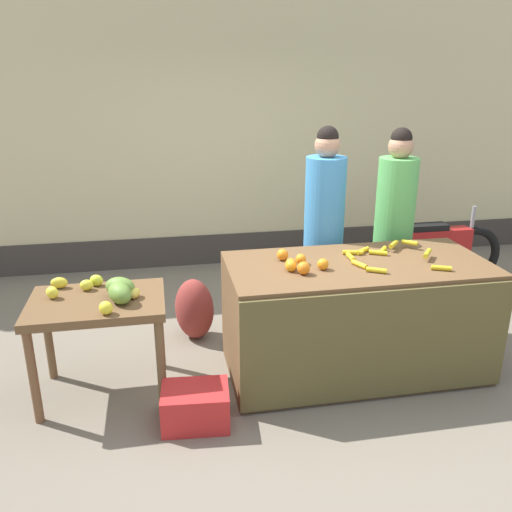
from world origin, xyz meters
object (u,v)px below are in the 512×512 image
object	(u,v)px
produce_crate	(196,406)
vendor_woman_blue_shirt	(324,232)
parked_motorcycle	(432,251)
vendor_woman_green_shirt	(393,230)
produce_sack	(194,309)

from	to	relation	value
produce_crate	vendor_woman_blue_shirt	bearing A→B (deg)	44.19
parked_motorcycle	produce_crate	world-z (taller)	parked_motorcycle
vendor_woman_green_shirt	parked_motorcycle	xyz separation A→B (m)	(0.82, 0.72, -0.49)
vendor_woman_green_shirt	produce_sack	xyz separation A→B (m)	(-1.77, 0.03, -0.62)
vendor_woman_green_shirt	produce_crate	distance (m)	2.34
vendor_woman_blue_shirt	produce_crate	size ratio (longest dim) A/B	4.10
vendor_woman_blue_shirt	parked_motorcycle	distance (m)	1.70
vendor_woman_green_shirt	parked_motorcycle	world-z (taller)	vendor_woman_green_shirt
vendor_woman_blue_shirt	vendor_woman_green_shirt	xyz separation A→B (m)	(0.64, -0.00, -0.01)
produce_crate	produce_sack	xyz separation A→B (m)	(0.09, 1.21, 0.14)
parked_motorcycle	vendor_woman_blue_shirt	bearing A→B (deg)	-153.70
vendor_woman_blue_shirt	parked_motorcycle	xyz separation A→B (m)	(1.46, 0.72, -0.51)
vendor_woman_green_shirt	produce_crate	xyz separation A→B (m)	(-1.86, -1.18, -0.77)
produce_crate	produce_sack	bearing A→B (deg)	85.66
vendor_woman_blue_shirt	parked_motorcycle	world-z (taller)	vendor_woman_blue_shirt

